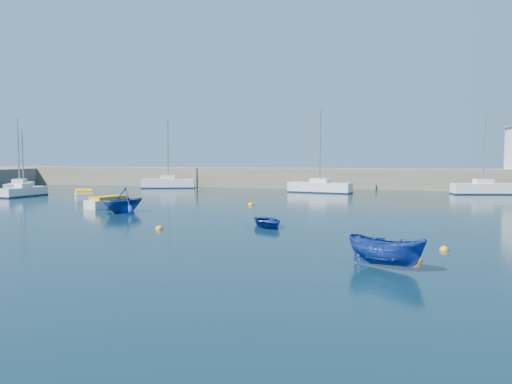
% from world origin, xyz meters
% --- Properties ---
extents(ground, '(220.00, 220.00, 0.00)m').
position_xyz_m(ground, '(0.00, 0.00, 0.00)').
color(ground, black).
rests_on(ground, ground).
extents(back_wall, '(96.00, 4.50, 2.60)m').
position_xyz_m(back_wall, '(0.00, 46.00, 1.30)').
color(back_wall, '#6F6955').
rests_on(back_wall, ground).
extents(sailboat_3, '(2.03, 5.29, 6.89)m').
position_xyz_m(sailboat_3, '(-25.60, 24.36, 0.53)').
color(sailboat_3, silver).
rests_on(sailboat_3, ground).
extents(sailboat_4, '(4.42, 6.62, 8.53)m').
position_xyz_m(sailboat_4, '(-30.29, 29.46, 0.61)').
color(sailboat_4, silver).
rests_on(sailboat_4, ground).
extents(sailboat_5, '(7.08, 3.95, 9.04)m').
position_xyz_m(sailboat_5, '(-16.82, 40.81, 0.67)').
color(sailboat_5, silver).
rests_on(sailboat_5, ground).
extents(sailboat_6, '(7.47, 3.50, 9.45)m').
position_xyz_m(sailboat_6, '(3.42, 37.40, 0.65)').
color(sailboat_6, silver).
rests_on(sailboat_6, ground).
extents(sailboat_7, '(6.77, 3.22, 8.69)m').
position_xyz_m(sailboat_7, '(21.06, 39.22, 0.66)').
color(sailboat_7, silver).
rests_on(sailboat_7, ground).
extents(motorboat_1, '(2.38, 4.02, 0.93)m').
position_xyz_m(motorboat_1, '(-11.30, 16.57, 0.44)').
color(motorboat_1, silver).
rests_on(motorboat_1, ground).
extents(motorboat_2, '(3.92, 4.56, 0.93)m').
position_xyz_m(motorboat_2, '(-17.78, 23.15, 0.43)').
color(motorboat_2, silver).
rests_on(motorboat_2, ground).
extents(dinghy_center, '(3.35, 3.65, 0.62)m').
position_xyz_m(dinghy_center, '(3.74, 8.85, 0.31)').
color(dinghy_center, navy).
rests_on(dinghy_center, ground).
extents(dinghy_left, '(4.25, 4.50, 1.87)m').
position_xyz_m(dinghy_left, '(-8.27, 13.53, 0.94)').
color(dinghy_left, navy).
rests_on(dinghy_left, ground).
extents(dinghy_right, '(3.32, 2.53, 1.21)m').
position_xyz_m(dinghy_right, '(10.42, -0.61, 0.61)').
color(dinghy_right, navy).
rests_on(dinghy_right, ground).
extents(buoy_0, '(0.44, 0.44, 0.44)m').
position_xyz_m(buoy_0, '(-2.02, 6.37, 0.00)').
color(buoy_0, orange).
rests_on(buoy_0, ground).
extents(buoy_1, '(0.37, 0.37, 0.37)m').
position_xyz_m(buoy_1, '(3.39, 11.45, 0.00)').
color(buoy_1, red).
rests_on(buoy_1, ground).
extents(buoy_2, '(0.39, 0.39, 0.39)m').
position_xyz_m(buoy_2, '(12.96, 3.57, 0.00)').
color(buoy_2, orange).
rests_on(buoy_2, ground).
extents(buoy_3, '(0.49, 0.49, 0.49)m').
position_xyz_m(buoy_3, '(-0.52, 21.31, 0.00)').
color(buoy_3, orange).
rests_on(buoy_3, ground).
extents(buoy_5, '(0.47, 0.47, 0.47)m').
position_xyz_m(buoy_5, '(11.60, 0.86, 0.00)').
color(buoy_5, orange).
rests_on(buoy_5, ground).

